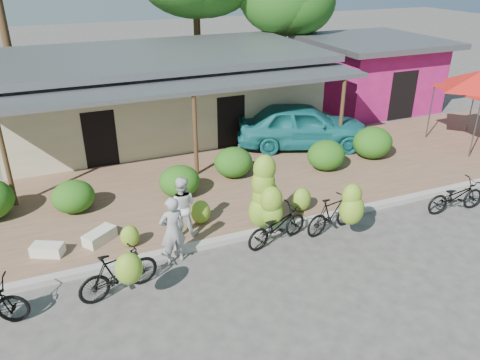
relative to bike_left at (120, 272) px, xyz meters
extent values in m
plane|color=#44423F|center=(3.39, -0.89, -0.63)|extent=(100.00, 100.00, 0.00)
cube|color=#8F694D|center=(3.39, 4.11, -0.57)|extent=(60.00, 6.00, 0.12)
cube|color=#A8A399|center=(3.39, 1.11, -0.55)|extent=(60.00, 0.25, 0.15)
cube|color=beige|center=(3.39, 10.11, 0.92)|extent=(12.00, 6.00, 3.10)
cube|color=slate|center=(3.39, 10.11, 2.60)|extent=(13.00, 7.00, 0.25)
cube|color=black|center=(3.39, 7.16, 0.47)|extent=(1.40, 0.12, 2.20)
cube|color=slate|center=(3.39, 6.11, 2.27)|extent=(13.00, 2.00, 0.15)
cylinder|color=brown|center=(-2.21, 5.21, 0.80)|extent=(0.14, 0.14, 2.85)
cylinder|color=brown|center=(3.39, 5.21, 0.80)|extent=(0.14, 0.14, 2.85)
cylinder|color=brown|center=(8.99, 5.21, 0.80)|extent=(0.14, 0.14, 2.85)
cube|color=#CC1F75|center=(13.89, 10.11, 0.87)|extent=(5.00, 5.00, 3.00)
cube|color=slate|center=(13.89, 10.11, 2.50)|extent=(6.00, 6.00, 0.25)
cube|color=black|center=(13.89, 7.66, 0.47)|extent=(1.40, 0.12, 2.20)
cylinder|color=brown|center=(-2.11, 15.11, 3.73)|extent=(0.36, 0.36, 8.70)
cylinder|color=brown|center=(6.89, 15.61, 2.73)|extent=(0.36, 0.36, 6.71)
cylinder|color=brown|center=(10.89, 13.61, 1.96)|extent=(0.36, 0.36, 5.17)
ellipsoid|color=#1A5714|center=(-0.62, 4.13, -0.04)|extent=(1.20, 1.08, 0.93)
ellipsoid|color=#1A5714|center=(2.44, 3.91, -0.02)|extent=(1.24, 1.12, 0.97)
ellipsoid|color=#1A5714|center=(4.46, 4.58, -0.01)|extent=(1.27, 1.15, 0.99)
ellipsoid|color=#1A5714|center=(7.60, 3.90, 0.00)|extent=(1.31, 1.18, 1.02)
ellipsoid|color=#1A5714|center=(9.70, 4.16, 0.06)|extent=(1.45, 1.30, 1.13)
cylinder|color=#59595E|center=(13.03, 2.81, 0.54)|extent=(0.05, 0.05, 2.10)
cylinder|color=#59595E|center=(13.03, 5.01, 0.54)|extent=(0.05, 0.05, 2.10)
cylinder|color=#59595E|center=(15.23, 5.01, 0.54)|extent=(0.05, 0.05, 2.10)
cube|color=red|center=(14.13, 3.91, 1.62)|extent=(2.40, 2.40, 0.06)
imported|color=black|center=(-0.03, 0.10, -0.08)|extent=(1.89, 0.93, 1.09)
ellipsoid|color=#7BAF2B|center=(0.13, -0.53, 0.41)|extent=(0.57, 0.49, 0.71)
imported|color=black|center=(4.07, 0.61, -0.14)|extent=(1.97, 1.08, 0.98)
ellipsoid|color=#7BAF2B|center=(3.89, 1.13, 0.08)|extent=(0.74, 0.63, 0.93)
ellipsoid|color=#7BAF2B|center=(3.98, 1.15, 0.48)|extent=(0.73, 0.62, 0.91)
ellipsoid|color=#7BAF2B|center=(3.91, 1.14, 0.90)|extent=(0.63, 0.53, 0.78)
ellipsoid|color=#7BAF2B|center=(3.94, 1.14, 1.28)|extent=(0.60, 0.51, 0.74)
ellipsoid|color=#7BAF2B|center=(4.02, 0.80, 0.14)|extent=(0.58, 0.49, 0.72)
ellipsoid|color=#7BAF2B|center=(3.98, 0.79, 0.55)|extent=(0.58, 0.50, 0.73)
imported|color=black|center=(5.68, 0.53, -0.11)|extent=(1.80, 0.82, 1.04)
ellipsoid|color=#7BAF2B|center=(5.80, -0.10, 0.33)|extent=(0.66, 0.56, 0.82)
ellipsoid|color=#7BAF2B|center=(5.79, -0.05, 0.71)|extent=(0.53, 0.45, 0.66)
imported|color=black|center=(9.59, 0.09, -0.14)|extent=(1.90, 0.80, 0.98)
ellipsoid|color=#7BAF2B|center=(0.50, 1.70, -0.21)|extent=(0.47, 0.40, 0.59)
ellipsoid|color=#7BAF2B|center=(2.51, 2.11, -0.17)|extent=(0.54, 0.46, 0.67)
ellipsoid|color=#7BAF2B|center=(5.38, 1.67, -0.15)|extent=(0.56, 0.48, 0.70)
cube|color=silver|center=(-0.18, 2.23, -0.36)|extent=(0.92, 0.83, 0.30)
cube|color=silver|center=(-1.44, 2.11, -0.37)|extent=(0.84, 0.67, 0.28)
imported|color=#9B9B9B|center=(1.39, 0.81, 0.25)|extent=(0.68, 0.48, 1.75)
imported|color=silver|center=(1.89, 1.77, 0.31)|extent=(0.98, 0.89, 1.63)
imported|color=#1A7277|center=(7.91, 6.11, 0.34)|extent=(5.33, 3.60, 1.69)
camera|label=1|loc=(-0.78, -8.53, 6.09)|focal=35.00mm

